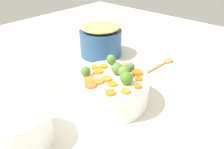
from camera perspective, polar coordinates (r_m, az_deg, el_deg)
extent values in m
cube|color=silver|center=(0.88, -1.30, -7.91)|extent=(2.40, 2.40, 0.02)
cylinder|color=white|center=(0.86, 0.00, -3.72)|extent=(0.27, 0.27, 0.11)
cylinder|color=#274D7B|center=(1.23, -2.71, 7.64)|extent=(0.21, 0.21, 0.13)
ellipsoid|color=tan|center=(1.21, -2.81, 11.30)|extent=(0.20, 0.20, 0.03)
cylinder|color=orange|center=(0.80, -3.23, -1.74)|extent=(0.04, 0.04, 0.01)
cylinder|color=orange|center=(0.75, 3.26, -4.00)|extent=(0.03, 0.03, 0.01)
cylinder|color=orange|center=(0.88, 0.50, 1.59)|extent=(0.04, 0.04, 0.01)
cylinder|color=orange|center=(0.78, 0.10, -2.30)|extent=(0.04, 0.04, 0.01)
cylinder|color=orange|center=(0.85, 6.08, 0.46)|extent=(0.04, 0.04, 0.01)
cylinder|color=orange|center=(0.82, 6.42, -1.06)|extent=(0.03, 0.03, 0.01)
cylinder|color=orange|center=(0.91, 3.03, 2.38)|extent=(0.03, 0.03, 0.01)
cylinder|color=orange|center=(0.81, -5.41, -1.24)|extent=(0.04, 0.04, 0.01)
cylinder|color=orange|center=(0.77, 6.18, -2.85)|extent=(0.03, 0.03, 0.01)
cylinder|color=orange|center=(0.82, -1.33, -0.86)|extent=(0.04, 0.04, 0.01)
cylinder|color=orange|center=(0.89, -2.13, 1.99)|extent=(0.04, 0.04, 0.01)
cylinder|color=orange|center=(0.89, -4.32, 1.87)|extent=(0.04, 0.04, 0.01)
cylinder|color=orange|center=(0.74, -0.42, -4.36)|extent=(0.04, 0.04, 0.01)
cylinder|color=orange|center=(0.86, -3.42, 0.79)|extent=(0.04, 0.04, 0.01)
cylinder|color=orange|center=(0.78, -5.18, -2.56)|extent=(0.05, 0.05, 0.01)
sphere|color=#4D6D3F|center=(0.87, 4.45, 1.80)|extent=(0.03, 0.03, 0.03)
sphere|color=#4E7D32|center=(0.83, -6.34, 0.76)|extent=(0.04, 0.04, 0.04)
sphere|color=#54823C|center=(0.84, 1.26, 1.43)|extent=(0.04, 0.04, 0.04)
sphere|color=#5C813C|center=(0.82, 2.92, 0.63)|extent=(0.04, 0.04, 0.04)
sphere|color=#468324|center=(0.78, 3.48, -0.83)|extent=(0.04, 0.04, 0.04)
sphere|color=#4F8333|center=(0.91, -0.17, 3.63)|extent=(0.04, 0.04, 0.04)
cube|color=#A77A4B|center=(1.10, 8.90, 0.77)|extent=(0.03, 0.27, 0.01)
ellipsoid|color=#A77A4B|center=(1.21, 13.33, 3.31)|extent=(0.05, 0.06, 0.01)
cylinder|color=white|center=(0.75, -21.76, -11.69)|extent=(0.19, 0.19, 0.11)
cube|color=beige|center=(1.01, -16.45, -2.95)|extent=(0.15, 0.16, 0.01)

